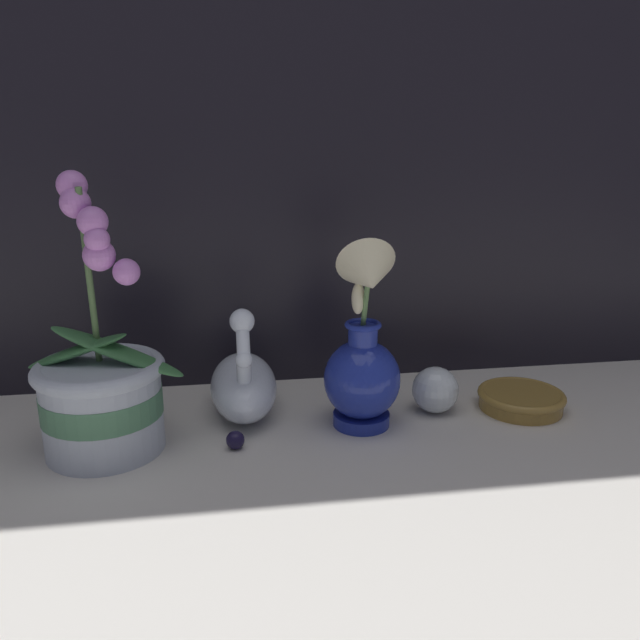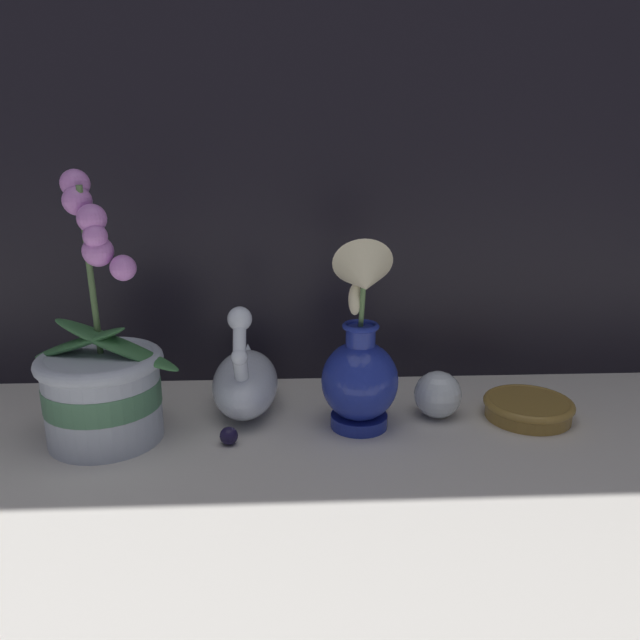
{
  "view_description": "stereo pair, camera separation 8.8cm",
  "coord_description": "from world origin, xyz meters",
  "px_view_note": "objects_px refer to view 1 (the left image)",
  "views": [
    {
      "loc": [
        -0.13,
        -0.69,
        0.39
      ],
      "look_at": [
        0.0,
        0.15,
        0.15
      ],
      "focal_mm": 35.0,
      "sensor_mm": 36.0,
      "label": 1
    },
    {
      "loc": [
        -0.04,
        -0.7,
        0.39
      ],
      "look_at": [
        0.0,
        0.15,
        0.15
      ],
      "focal_mm": 35.0,
      "sensor_mm": 36.0,
      "label": 2
    }
  ],
  "objects_px": {
    "glass_sphere": "(435,390)",
    "amber_dish": "(521,398)",
    "swan_figurine": "(243,383)",
    "blue_vase": "(363,362)",
    "orchid_potted_plant": "(102,390)"
  },
  "relations": [
    {
      "from": "glass_sphere",
      "to": "amber_dish",
      "type": "distance_m",
      "value": 0.13
    },
    {
      "from": "swan_figurine",
      "to": "blue_vase",
      "type": "bearing_deg",
      "value": -23.24
    },
    {
      "from": "orchid_potted_plant",
      "to": "swan_figurine",
      "type": "bearing_deg",
      "value": 25.48
    },
    {
      "from": "swan_figurine",
      "to": "glass_sphere",
      "type": "relative_size",
      "value": 2.81
    },
    {
      "from": "amber_dish",
      "to": "blue_vase",
      "type": "bearing_deg",
      "value": -174.97
    },
    {
      "from": "swan_figurine",
      "to": "blue_vase",
      "type": "relative_size",
      "value": 0.72
    },
    {
      "from": "orchid_potted_plant",
      "to": "swan_figurine",
      "type": "distance_m",
      "value": 0.21
    },
    {
      "from": "blue_vase",
      "to": "amber_dish",
      "type": "xyz_separation_m",
      "value": [
        0.25,
        0.02,
        -0.08
      ]
    },
    {
      "from": "swan_figurine",
      "to": "orchid_potted_plant",
      "type": "bearing_deg",
      "value": -154.52
    },
    {
      "from": "orchid_potted_plant",
      "to": "blue_vase",
      "type": "height_order",
      "value": "orchid_potted_plant"
    },
    {
      "from": "swan_figurine",
      "to": "blue_vase",
      "type": "distance_m",
      "value": 0.19
    },
    {
      "from": "blue_vase",
      "to": "glass_sphere",
      "type": "bearing_deg",
      "value": 15.34
    },
    {
      "from": "swan_figurine",
      "to": "blue_vase",
      "type": "xyz_separation_m",
      "value": [
        0.16,
        -0.07,
        0.05
      ]
    },
    {
      "from": "glass_sphere",
      "to": "swan_figurine",
      "type": "bearing_deg",
      "value": 172.34
    },
    {
      "from": "glass_sphere",
      "to": "amber_dish",
      "type": "xyz_separation_m",
      "value": [
        0.13,
        -0.01,
        -0.02
      ]
    }
  ]
}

